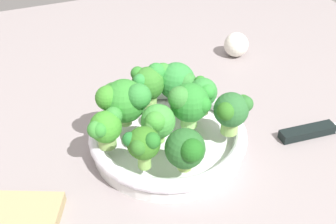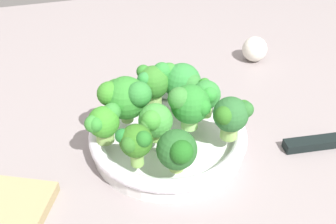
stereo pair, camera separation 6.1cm
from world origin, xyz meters
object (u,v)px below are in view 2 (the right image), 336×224
bowl (168,137)px  broccoli_floret_6 (178,151)px  broccoli_floret_9 (153,81)px  garlic_bulb (255,49)px  broccoli_floret_0 (155,121)px  broccoli_floret_7 (103,122)px  broccoli_floret_2 (189,104)px  broccoli_floret_4 (206,96)px  broccoli_floret_3 (232,115)px  broccoli_floret_8 (135,142)px  broccoli_floret_5 (182,82)px  broccoli_floret_1 (125,97)px

bowl → broccoli_floret_6: bearing=-8.2°
broccoli_floret_9 → garlic_bulb: size_ratio=1.35×
bowl → broccoli_floret_0: 6.59cm
broccoli_floret_7 → broccoli_floret_6: bearing=43.3°
broccoli_floret_2 → garlic_bulb: (-22.89, 22.32, -5.56)cm
broccoli_floret_0 → broccoli_floret_2: broccoli_floret_2 is taller
bowl → broccoli_floret_0: broccoli_floret_0 is taller
bowl → broccoli_floret_4: (-1.37, 6.45, 5.80)cm
broccoli_floret_3 → broccoli_floret_8: bearing=-82.1°
broccoli_floret_9 → broccoli_floret_7: bearing=-51.3°
garlic_bulb → broccoli_floret_2: bearing=-44.3°
broccoli_floret_5 → broccoli_floret_8: (12.94, -10.58, 0.34)cm
broccoli_floret_3 → broccoli_floret_5: 11.63cm
broccoli_floret_1 → broccoli_floret_8: broccoli_floret_1 is taller
bowl → broccoli_floret_0: (2.40, -2.67, 5.52)cm
broccoli_floret_2 → broccoli_floret_6: bearing=-27.2°
bowl → garlic_bulb: (-22.11, 25.38, 0.65)cm
broccoli_floret_9 → garlic_bulb: bearing=120.3°
broccoli_floret_1 → broccoli_floret_7: size_ratio=1.37×
broccoli_floret_2 → broccoli_floret_6: size_ratio=1.19×
broccoli_floret_0 → broccoli_floret_7: size_ratio=1.05×
bowl → broccoli_floret_1: bearing=-120.9°
broccoli_floret_4 → broccoli_floret_6: (10.72, -7.80, -0.25)cm
broccoli_floret_2 → broccoli_floret_9: broccoli_floret_2 is taller
broccoli_floret_7 → broccoli_floret_4: bearing=96.3°
broccoli_floret_7 → garlic_bulb: broccoli_floret_7 is taller
broccoli_floret_4 → garlic_bulb: broccoli_floret_4 is taller
bowl → broccoli_floret_1: size_ratio=3.11×
broccoli_floret_6 → broccoli_floret_8: 5.71cm
bowl → broccoli_floret_3: (4.68, 8.18, 6.03)cm
broccoli_floret_1 → broccoli_floret_3: broccoli_floret_1 is taller
bowl → broccoli_floret_1: (-3.46, -5.78, 6.49)cm
bowl → broccoli_floret_7: bearing=-87.5°
broccoli_floret_2 → garlic_bulb: size_ratio=1.41×
broccoli_floret_0 → garlic_bulb: bearing=131.2°
broccoli_floret_5 → broccoli_floret_6: size_ratio=1.09×
broccoli_floret_0 → broccoli_floret_7: 7.35cm
broccoli_floret_1 → broccoli_floret_6: 13.58cm
garlic_bulb → broccoli_floret_7: bearing=-57.3°
broccoli_floret_1 → broccoli_floret_9: 6.45cm
broccoli_floret_1 → broccoli_floret_2: (4.23, 8.84, -0.27)cm
broccoli_floret_1 → broccoli_floret_5: broccoli_floret_1 is taller
broccoli_floret_9 → broccoli_floret_3: bearing=36.3°
broccoli_floret_7 → broccoli_floret_9: bearing=128.7°
broccoli_floret_0 → broccoli_floret_9: bearing=166.6°
broccoli_floret_3 → broccoli_floret_9: 14.55cm
broccoli_floret_5 → garlic_bulb: broccoli_floret_5 is taller
broccoli_floret_1 → broccoli_floret_7: (3.88, -3.98, -1.14)cm
broccoli_floret_4 → broccoli_floret_1: bearing=-99.7°
broccoli_floret_5 → broccoli_floret_8: bearing=-39.3°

